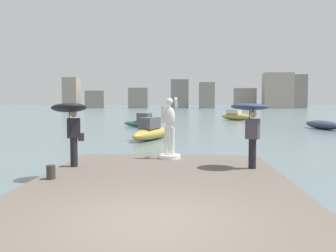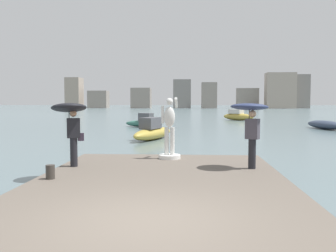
{
  "view_description": "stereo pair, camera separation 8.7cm",
  "coord_description": "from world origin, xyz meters",
  "px_view_note": "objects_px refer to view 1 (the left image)",
  "views": [
    {
      "loc": [
        0.67,
        -6.2,
        2.39
      ],
      "look_at": [
        0.0,
        6.57,
        1.55
      ],
      "focal_mm": 40.2,
      "sensor_mm": 36.0,
      "label": 1
    },
    {
      "loc": [
        0.76,
        -6.2,
        2.39
      ],
      "look_at": [
        0.0,
        6.57,
        1.55
      ],
      "focal_mm": 40.2,
      "sensor_mm": 36.0,
      "label": 2
    }
  ],
  "objects_px": {
    "onlooker_right": "(250,116)",
    "boat_far": "(142,122)",
    "boat_mid": "(152,132)",
    "boat_leftward": "(323,125)",
    "statue_white_figure": "(169,135)",
    "onlooker_left": "(70,116)",
    "mooring_bollard": "(51,172)",
    "boat_near": "(236,116)"
  },
  "relations": [
    {
      "from": "mooring_bollard",
      "to": "boat_mid",
      "type": "xyz_separation_m",
      "value": [
        1.23,
        14.04,
        -0.08
      ]
    },
    {
      "from": "mooring_bollard",
      "to": "boat_leftward",
      "type": "height_order",
      "value": "mooring_bollard"
    },
    {
      "from": "boat_leftward",
      "to": "onlooker_left",
      "type": "bearing_deg",
      "value": -124.88
    },
    {
      "from": "boat_mid",
      "to": "boat_far",
      "type": "xyz_separation_m",
      "value": [
        -1.96,
        11.31,
        -0.06
      ]
    },
    {
      "from": "statue_white_figure",
      "to": "onlooker_right",
      "type": "relative_size",
      "value": 1.09
    },
    {
      "from": "onlooker_right",
      "to": "boat_far",
      "type": "distance_m",
      "value": 24.29
    },
    {
      "from": "onlooker_right",
      "to": "mooring_bollard",
      "type": "relative_size",
      "value": 5.39
    },
    {
      "from": "onlooker_right",
      "to": "boat_far",
      "type": "relative_size",
      "value": 0.48
    },
    {
      "from": "statue_white_figure",
      "to": "mooring_bollard",
      "type": "xyz_separation_m",
      "value": [
        -2.86,
        -3.64,
        -0.66
      ]
    },
    {
      "from": "statue_white_figure",
      "to": "boat_near",
      "type": "relative_size",
      "value": 0.49
    },
    {
      "from": "boat_near",
      "to": "boat_far",
      "type": "xyz_separation_m",
      "value": [
        -10.33,
        -13.38,
        -0.11
      ]
    },
    {
      "from": "statue_white_figure",
      "to": "mooring_bollard",
      "type": "distance_m",
      "value": 4.68
    },
    {
      "from": "statue_white_figure",
      "to": "boat_leftward",
      "type": "height_order",
      "value": "statue_white_figure"
    },
    {
      "from": "mooring_bollard",
      "to": "boat_near",
      "type": "height_order",
      "value": "boat_near"
    },
    {
      "from": "boat_near",
      "to": "boat_mid",
      "type": "xyz_separation_m",
      "value": [
        -8.37,
        -24.69,
        -0.05
      ]
    },
    {
      "from": "onlooker_left",
      "to": "onlooker_right",
      "type": "xyz_separation_m",
      "value": [
        5.41,
        0.03,
        0.01
      ]
    },
    {
      "from": "mooring_bollard",
      "to": "boat_far",
      "type": "height_order",
      "value": "boat_far"
    },
    {
      "from": "onlooker_left",
      "to": "boat_leftward",
      "type": "relative_size",
      "value": 0.38
    },
    {
      "from": "statue_white_figure",
      "to": "onlooker_left",
      "type": "xyz_separation_m",
      "value": [
        -2.92,
        -1.79,
        0.71
      ]
    },
    {
      "from": "boat_mid",
      "to": "boat_leftward",
      "type": "height_order",
      "value": "boat_mid"
    },
    {
      "from": "boat_mid",
      "to": "boat_leftward",
      "type": "bearing_deg",
      "value": 34.82
    },
    {
      "from": "onlooker_left",
      "to": "boat_leftward",
      "type": "bearing_deg",
      "value": 55.12
    },
    {
      "from": "mooring_bollard",
      "to": "boat_far",
      "type": "bearing_deg",
      "value": 91.65
    },
    {
      "from": "onlooker_right",
      "to": "boat_far",
      "type": "height_order",
      "value": "onlooker_right"
    },
    {
      "from": "statue_white_figure",
      "to": "onlooker_left",
      "type": "bearing_deg",
      "value": -148.49
    },
    {
      "from": "statue_white_figure",
      "to": "boat_far",
      "type": "xyz_separation_m",
      "value": [
        -3.59,
        21.71,
        -0.79
      ]
    },
    {
      "from": "onlooker_left",
      "to": "boat_leftward",
      "type": "xyz_separation_m",
      "value": [
        15.28,
        21.92,
        -1.58
      ]
    },
    {
      "from": "boat_mid",
      "to": "boat_far",
      "type": "height_order",
      "value": "boat_mid"
    },
    {
      "from": "mooring_bollard",
      "to": "boat_near",
      "type": "xyz_separation_m",
      "value": [
        9.6,
        38.73,
        -0.03
      ]
    },
    {
      "from": "onlooker_left",
      "to": "boat_near",
      "type": "height_order",
      "value": "onlooker_left"
    },
    {
      "from": "statue_white_figure",
      "to": "mooring_bollard",
      "type": "height_order",
      "value": "statue_white_figure"
    },
    {
      "from": "boat_near",
      "to": "boat_mid",
      "type": "bearing_deg",
      "value": -108.72
    },
    {
      "from": "onlooker_right",
      "to": "boat_leftward",
      "type": "relative_size",
      "value": 0.37
    },
    {
      "from": "statue_white_figure",
      "to": "onlooker_right",
      "type": "height_order",
      "value": "statue_white_figure"
    },
    {
      "from": "onlooker_left",
      "to": "statue_white_figure",
      "type": "bearing_deg",
      "value": 31.51
    },
    {
      "from": "onlooker_left",
      "to": "onlooker_right",
      "type": "bearing_deg",
      "value": 0.34
    },
    {
      "from": "mooring_bollard",
      "to": "onlooker_right",
      "type": "bearing_deg",
      "value": 19.4
    },
    {
      "from": "boat_near",
      "to": "boat_mid",
      "type": "relative_size",
      "value": 0.84
    },
    {
      "from": "boat_leftward",
      "to": "statue_white_figure",
      "type": "bearing_deg",
      "value": -121.55
    },
    {
      "from": "boat_mid",
      "to": "boat_far",
      "type": "bearing_deg",
      "value": 99.83
    },
    {
      "from": "onlooker_left",
      "to": "boat_far",
      "type": "bearing_deg",
      "value": 91.65
    },
    {
      "from": "onlooker_right",
      "to": "boat_mid",
      "type": "height_order",
      "value": "onlooker_right"
    }
  ]
}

